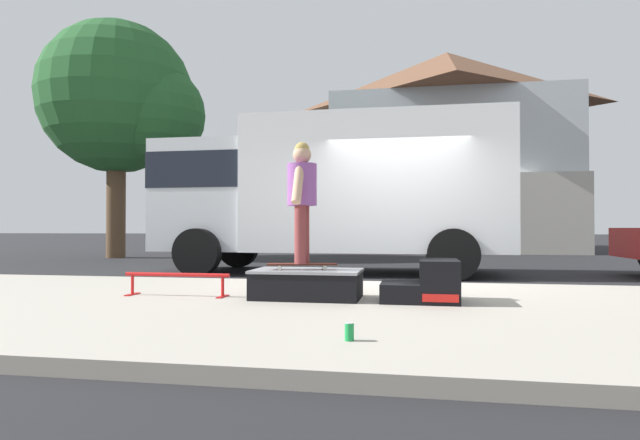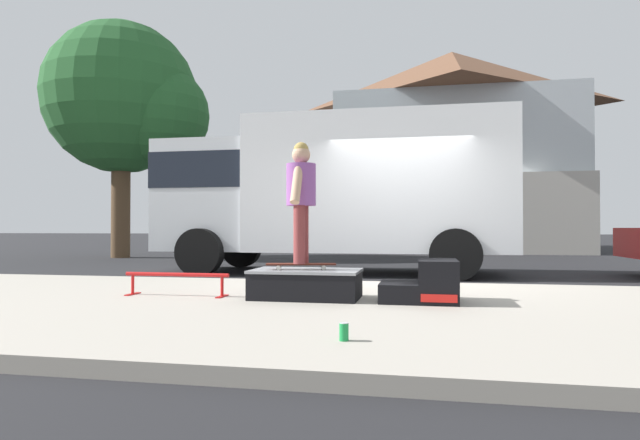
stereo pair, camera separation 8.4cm
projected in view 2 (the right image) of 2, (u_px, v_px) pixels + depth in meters
ground_plane at (397, 286)px, 8.29m from camera, size 140.00×140.00×0.00m
sidewalk_slab at (383, 312)px, 5.35m from camera, size 50.00×5.00×0.12m
skate_box at (306, 283)px, 5.95m from camera, size 1.21×0.72×0.32m
kicker_ramp at (426, 284)px, 5.70m from camera, size 0.82×0.70×0.45m
grind_rail at (177, 279)px, 6.19m from camera, size 1.28×0.28×0.27m
skateboard at (301, 264)px, 5.96m from camera, size 0.81×0.37×0.07m
skater_kid at (301, 192)px, 5.97m from camera, size 0.33×0.70×1.37m
soda_can at (344, 332)px, 3.72m from camera, size 0.07×0.07×0.13m
box_truck at (331, 189)px, 10.75m from camera, size 6.91×2.63×3.05m
street_tree_main at (129, 102)px, 16.22m from camera, size 5.06×4.60×7.19m
house_behind at (452, 149)px, 22.44m from camera, size 9.54×8.23×8.40m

